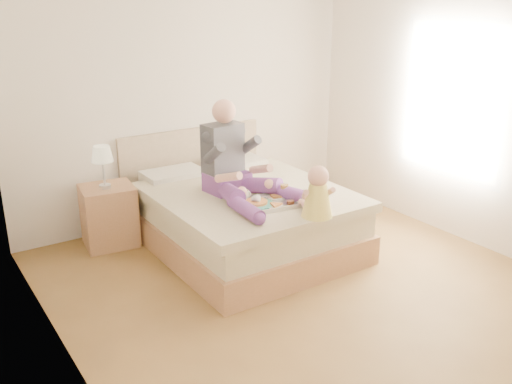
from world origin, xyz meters
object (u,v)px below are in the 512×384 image
nightstand (109,216)px  tray (267,201)px  adult (236,167)px  baby (317,196)px  bed (239,214)px

nightstand → tray: bearing=-43.1°
adult → tray: 0.46m
adult → baby: 0.90m
nightstand → baby: bearing=-46.7°
adult → tray: bearing=-84.0°
tray → baby: size_ratio=1.25×
adult → baby: adult is taller
nightstand → baby: size_ratio=1.38×
adult → baby: size_ratio=2.53×
nightstand → adult: adult is taller
nightstand → adult: size_ratio=0.54×
nightstand → tray: tray is taller
bed → baby: 1.14m
adult → baby: (0.29, -0.85, -0.08)m
adult → tray: (0.09, -0.39, -0.23)m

